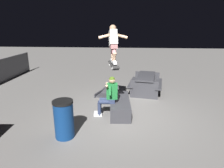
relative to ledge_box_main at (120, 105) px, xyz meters
name	(u,v)px	position (x,y,z in m)	size (l,w,h in m)	color
ground_plane	(125,115)	(-0.28, -0.17, -0.22)	(40.00, 40.00, 0.00)	slate
ledge_box_main	(120,105)	(0.00, 0.00, 0.00)	(1.72, 0.62, 0.44)	#38383D
person_sitting_on_ledge	(109,94)	(-0.28, 0.35, 0.48)	(0.60, 0.77, 1.28)	#2D3856
skateboard	(113,65)	(-0.12, 0.21, 1.38)	(1.04, 0.43, 0.15)	black
skater_airborne	(113,42)	(-0.06, 0.22, 2.07)	(0.64, 0.88, 1.12)	white
kicker_ramp	(111,93)	(1.69, 0.44, -0.17)	(1.44, 1.27, 0.33)	#38383D
picnic_table_back	(146,81)	(2.07, -1.02, 0.28)	(1.90, 1.61, 0.75)	#38383D
trash_bin	(64,119)	(-1.65, 1.36, 0.28)	(0.52, 0.52, 1.00)	navy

